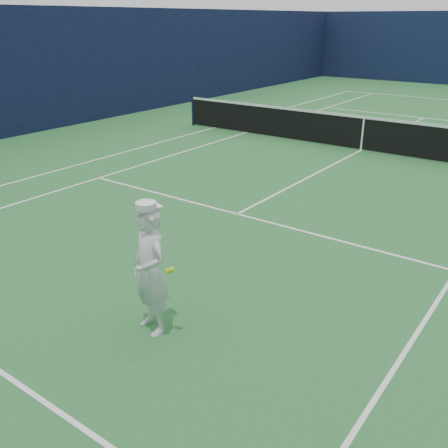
% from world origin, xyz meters
% --- Properties ---
extents(ground, '(80.00, 80.00, 0.00)m').
position_xyz_m(ground, '(0.00, 0.00, 0.00)').
color(ground, '#286930').
rests_on(ground, ground).
extents(court_markings, '(11.03, 23.83, 0.01)m').
position_xyz_m(court_markings, '(0.00, 0.00, 0.00)').
color(court_markings, white).
rests_on(court_markings, ground).
extents(windscreen_fence, '(20.12, 36.12, 4.00)m').
position_xyz_m(windscreen_fence, '(0.00, 0.00, 2.00)').
color(windscreen_fence, '#0E1634').
rests_on(windscreen_fence, ground).
extents(tennis_net, '(12.88, 0.09, 1.07)m').
position_xyz_m(tennis_net, '(0.00, 0.00, 0.55)').
color(tennis_net, '#141E4C').
rests_on(tennis_net, ground).
extents(tennis_player, '(0.73, 0.63, 1.70)m').
position_xyz_m(tennis_player, '(1.41, -10.28, 0.83)').
color(tennis_player, white).
rests_on(tennis_player, ground).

